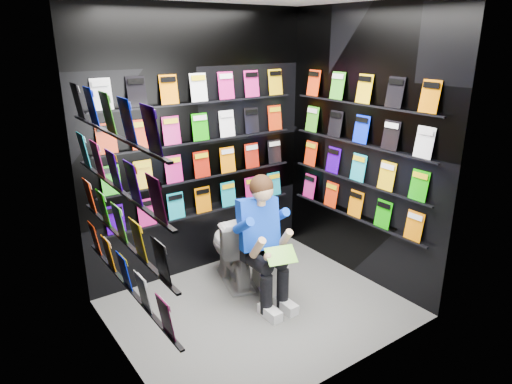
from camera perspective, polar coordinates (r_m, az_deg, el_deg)
floor at (r=4.21m, az=0.39°, el=-14.36°), size 2.40×2.40×0.00m
wall_back at (r=4.49m, az=-7.09°, el=5.74°), size 2.40×0.04×2.60m
wall_front at (r=2.95m, az=11.85°, el=-1.54°), size 2.40×0.04×2.60m
wall_left at (r=3.15m, az=-17.56°, el=-0.73°), size 0.04×2.00×2.60m
wall_right at (r=4.45m, az=13.12°, el=5.28°), size 0.04×2.00×2.60m
comics_back at (r=4.46m, az=-6.90°, el=5.74°), size 2.10×0.06×1.37m
comics_left at (r=3.16m, az=-17.06°, el=-0.54°), size 0.06×1.70×1.37m
comics_right at (r=4.43m, az=12.86°, el=5.30°), size 0.06×1.70×1.37m
toilet at (r=4.47m, az=-2.76°, el=-6.89°), size 0.61×0.84×0.73m
longbox at (r=4.46m, az=1.64°, el=-10.14°), size 0.33×0.44×0.30m
longbox_lid at (r=4.38m, az=1.66°, el=-8.28°), size 0.36×0.47×0.03m
reader at (r=4.03m, az=0.09°, el=-4.11°), size 0.64×0.79×1.26m
held_comic at (r=3.84m, az=3.15°, el=-7.90°), size 0.29×0.21×0.11m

